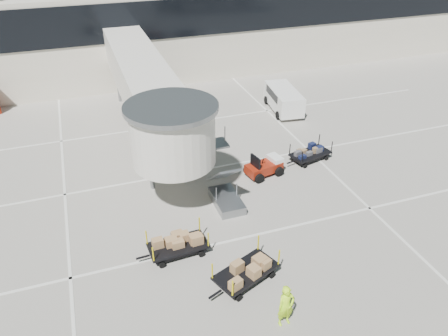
{
  "coord_description": "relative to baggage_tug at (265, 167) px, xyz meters",
  "views": [
    {
      "loc": [
        -8.1,
        -13.76,
        14.65
      ],
      "look_at": [
        -1.32,
        5.67,
        2.0
      ],
      "focal_mm": 35.0,
      "sensor_mm": 36.0,
      "label": 1
    }
  ],
  "objects": [
    {
      "name": "lane_markings",
      "position": [
        -2.55,
        2.13,
        -0.54
      ],
      "size": [
        40.0,
        30.0,
        0.02
      ],
      "color": "silver",
      "rests_on": "ground"
    },
    {
      "name": "ground",
      "position": [
        -1.89,
        -7.2,
        -0.55
      ],
      "size": [
        140.0,
        140.0,
        0.0
      ],
      "primitive_type": "plane",
      "color": "#AFA89C",
      "rests_on": "ground"
    },
    {
      "name": "suitcase_cart",
      "position": [
        3.5,
        0.64,
        -0.1
      ],
      "size": [
        3.35,
        1.9,
        1.29
      ],
      "rotation": [
        0.0,
        0.0,
        0.23
      ],
      "color": "black",
      "rests_on": "ground"
    },
    {
      "name": "terminal",
      "position": [
        -2.24,
        22.74,
        3.56
      ],
      "size": [
        64.0,
        12.11,
        15.2
      ],
      "color": "beige",
      "rests_on": "ground"
    },
    {
      "name": "jet_bridge",
      "position": [
        -5.86,
        5.07,
        3.74
      ],
      "size": [
        5.7,
        20.4,
        6.03
      ],
      "color": "silver",
      "rests_on": "ground"
    },
    {
      "name": "ground_worker",
      "position": [
        -3.79,
        -10.61,
        0.44
      ],
      "size": [
        0.75,
        0.52,
        1.98
      ],
      "primitive_type": "imported",
      "rotation": [
        0.0,
        0.0,
        0.06
      ],
      "color": "#BCFF1A",
      "rests_on": "ground"
    },
    {
      "name": "box_cart_near",
      "position": [
        -4.45,
        -7.96,
        -0.03
      ],
      "size": [
        3.63,
        2.44,
        1.41
      ],
      "rotation": [
        0.0,
        0.0,
        0.38
      ],
      "color": "black",
      "rests_on": "ground"
    },
    {
      "name": "baggage_tug",
      "position": [
        0.0,
        0.0,
        0.0
      ],
      "size": [
        2.48,
        1.87,
        1.51
      ],
      "rotation": [
        0.0,
        0.0,
        0.21
      ],
      "color": "maroon",
      "rests_on": "ground"
    },
    {
      "name": "box_cart_far",
      "position": [
        -6.75,
        -5.27,
        -0.0
      ],
      "size": [
        3.47,
        1.54,
        1.35
      ],
      "rotation": [
        0.0,
        0.0,
        0.05
      ],
      "color": "black",
      "rests_on": "ground"
    },
    {
      "name": "minivan",
      "position": [
        5.39,
        8.6,
        0.53
      ],
      "size": [
        2.55,
        4.93,
        1.79
      ],
      "rotation": [
        0.0,
        0.0,
        -0.12
      ],
      "color": "white",
      "rests_on": "ground"
    }
  ]
}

